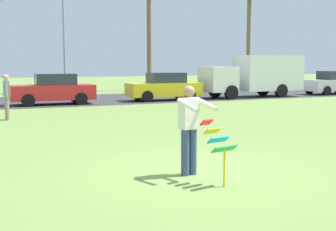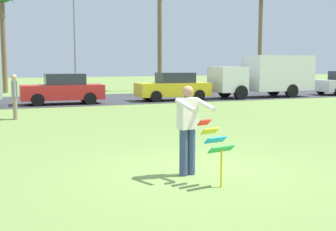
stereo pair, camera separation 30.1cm
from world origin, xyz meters
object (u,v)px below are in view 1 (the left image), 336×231
object	(u,v)px
person_kite_flyer	(190,126)
kite_held	(218,142)
parked_car_silver	(333,83)
streetlight_pole	(64,36)
parked_car_red	(53,90)
parked_car_yellow	(164,87)
person_walker_far	(6,95)
parked_truck_white_box	(257,75)

from	to	relation	value
person_kite_flyer	kite_held	distance (m)	0.85
parked_car_silver	streetlight_pole	size ratio (longest dim) A/B	0.60
streetlight_pole	parked_car_silver	bearing A→B (deg)	-24.52
kite_held	parked_car_red	world-z (taller)	parked_car_red
parked_car_red	parked_car_yellow	world-z (taller)	same
parked_car_red	person_kite_flyer	bearing A→B (deg)	-90.17
person_kite_flyer	parked_car_yellow	size ratio (longest dim) A/B	0.41
parked_car_silver	streetlight_pole	distance (m)	18.84
kite_held	parked_car_silver	xyz separation A→B (m)	(18.83, 16.69, 0.00)
kite_held	parked_car_red	bearing A→B (deg)	90.39
person_walker_far	person_kite_flyer	bearing A→B (deg)	-75.66
kite_held	parked_truck_white_box	world-z (taller)	parked_truck_white_box
person_kite_flyer	kite_held	bearing A→B (deg)	-78.80
parked_car_red	parked_car_yellow	size ratio (longest dim) A/B	1.00
parked_car_red	person_walker_far	size ratio (longest dim) A/B	2.45
parked_truck_white_box	person_walker_far	distance (m)	16.33
person_kite_flyer	parked_car_yellow	world-z (taller)	person_kite_flyer
kite_held	parked_truck_white_box	xyz separation A→B (m)	(12.54, 16.69, 0.64)
parked_truck_white_box	streetlight_pole	bearing A→B (deg)	144.00
parked_car_yellow	person_walker_far	bearing A→B (deg)	-147.73
parked_car_yellow	parked_car_silver	bearing A→B (deg)	0.01
person_walker_far	parked_truck_white_box	bearing A→B (deg)	20.21
person_walker_far	parked_car_red	bearing A→B (deg)	64.68
person_kite_flyer	person_walker_far	size ratio (longest dim) A/B	1.00
kite_held	person_kite_flyer	bearing A→B (deg)	101.20
person_kite_flyer	parked_car_yellow	xyz separation A→B (m)	(6.31, 15.88, -0.18)
parked_car_yellow	parked_truck_white_box	world-z (taller)	parked_truck_white_box
parked_car_yellow	person_kite_flyer	bearing A→B (deg)	-111.66
person_kite_flyer	parked_car_yellow	distance (m)	17.09
streetlight_pole	parked_car_yellow	bearing A→B (deg)	-61.33
parked_truck_white_box	streetlight_pole	distance (m)	13.36
parked_car_red	parked_truck_white_box	bearing A→B (deg)	0.00
kite_held	person_walker_far	bearing A→B (deg)	104.11
parked_truck_white_box	streetlight_pole	size ratio (longest dim) A/B	0.96
person_kite_flyer	streetlight_pole	bearing A→B (deg)	84.92
parked_car_yellow	parked_truck_white_box	size ratio (longest dim) A/B	0.63
streetlight_pole	person_walker_far	bearing A→B (deg)	-109.46
person_kite_flyer	person_walker_far	distance (m)	10.57
parked_car_yellow	streetlight_pole	distance (m)	9.35
person_kite_flyer	parked_car_yellow	bearing A→B (deg)	68.34
person_kite_flyer	parked_car_silver	bearing A→B (deg)	39.91
parked_car_red	streetlight_pole	size ratio (longest dim) A/B	0.61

